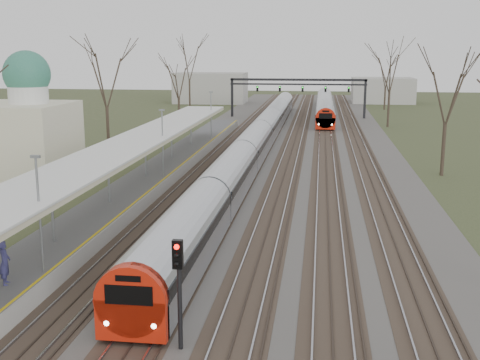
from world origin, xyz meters
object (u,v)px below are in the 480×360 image
object	(u,v)px
train_near	(260,135)
train_far	(325,105)
passenger	(5,263)
signal_post	(179,278)

from	to	relation	value
train_near	train_far	world-z (taller)	same
passenger	train_far	bearing A→B (deg)	-29.43
train_far	passenger	xyz separation A→B (m)	(-13.05, -79.07, 0.45)
signal_post	train_near	bearing A→B (deg)	92.24
train_far	train_near	bearing A→B (deg)	-100.73
train_near	signal_post	size ratio (longest dim) A/B	22.00
train_far	passenger	bearing A→B (deg)	-99.37
train_near	passenger	bearing A→B (deg)	-98.17
train_far	passenger	size ratio (longest dim) A/B	24.43
passenger	train_near	bearing A→B (deg)	-28.23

